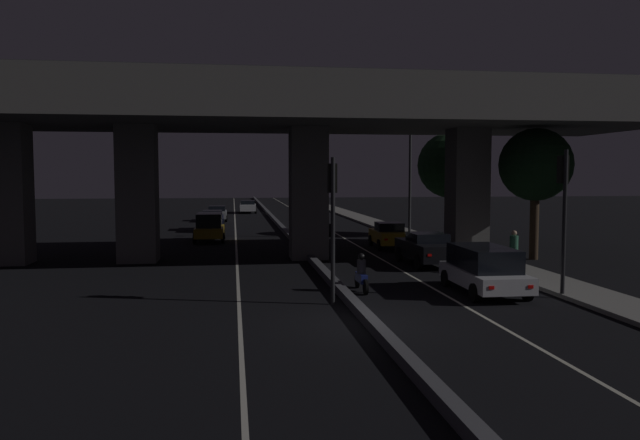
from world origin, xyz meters
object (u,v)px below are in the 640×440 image
object	(u,v)px
car_black_fourth	(313,224)
car_silver_third_oncoming	(217,213)
motorcycle_blue_filtering_near	(361,275)
traffic_light_right_of_median	(563,197)
car_taxi_yellow_lead_oncoming	(210,226)
car_white_lead	(484,268)
car_taxi_yellow_third	(389,235)
car_white_fourth_oncoming	(248,206)
traffic_light_left_of_median	(332,204)
pedestrian_on_sidewalk	(514,251)
car_black_second	(427,248)
car_dark_blue_second_oncoming	(213,220)
street_lamp	(405,169)

from	to	relation	value
car_black_fourth	car_silver_third_oncoming	xyz separation A→B (m)	(-7.07, 14.47, -0.03)
car_silver_third_oncoming	motorcycle_blue_filtering_near	distance (m)	36.77
traffic_light_right_of_median	car_taxi_yellow_lead_oncoming	world-z (taller)	traffic_light_right_of_median
traffic_light_right_of_median	car_silver_third_oncoming	world-z (taller)	traffic_light_right_of_median
traffic_light_right_of_median	car_white_lead	bearing A→B (deg)	154.79
car_taxi_yellow_third	car_white_fourth_oncoming	bearing A→B (deg)	13.69
car_white_lead	motorcycle_blue_filtering_near	size ratio (longest dim) A/B	2.35
traffic_light_left_of_median	motorcycle_blue_filtering_near	world-z (taller)	traffic_light_left_of_median
car_white_fourth_oncoming	pedestrian_on_sidewalk	distance (m)	46.46
traffic_light_right_of_median	car_black_second	world-z (taller)	traffic_light_right_of_median
car_taxi_yellow_lead_oncoming	motorcycle_blue_filtering_near	size ratio (longest dim) A/B	2.06
traffic_light_left_of_median	pedestrian_on_sidewalk	xyz separation A→B (m)	(8.64, 4.99, -2.26)
car_black_second	car_white_fourth_oncoming	world-z (taller)	car_black_second
car_white_lead	pedestrian_on_sidewalk	bearing A→B (deg)	-36.47
car_taxi_yellow_third	pedestrian_on_sidewalk	xyz separation A→B (m)	(2.88, -10.17, 0.26)
motorcycle_blue_filtering_near	car_black_second	bearing A→B (deg)	-37.03
traffic_light_left_of_median	car_dark_blue_second_oncoming	bearing A→B (deg)	99.58
traffic_light_left_of_median	car_white_fourth_oncoming	size ratio (longest dim) A/B	1.05
traffic_light_left_of_median	car_silver_third_oncoming	world-z (taller)	traffic_light_left_of_median
car_taxi_yellow_lead_oncoming	car_white_lead	bearing A→B (deg)	29.20
car_white_lead	car_black_fourth	bearing A→B (deg)	9.11
car_black_fourth	car_silver_third_oncoming	size ratio (longest dim) A/B	1.04
traffic_light_right_of_median	motorcycle_blue_filtering_near	size ratio (longest dim) A/B	2.63
traffic_light_right_of_median	car_taxi_yellow_lead_oncoming	distance (m)	24.03
car_black_second	car_silver_third_oncoming	distance (m)	31.93
car_white_lead	car_black_fourth	world-z (taller)	car_white_lead
street_lamp	pedestrian_on_sidewalk	size ratio (longest dim) A/B	4.50
car_taxi_yellow_third	motorcycle_blue_filtering_near	world-z (taller)	car_taxi_yellow_third
car_black_second	car_black_fourth	world-z (taller)	car_black_second
car_white_lead	car_white_fourth_oncoming	xyz separation A→B (m)	(-7.25, 49.21, -0.17)
street_lamp	car_black_second	xyz separation A→B (m)	(-2.32, -12.08, -3.84)
car_silver_third_oncoming	car_black_second	bearing A→B (deg)	19.34
car_dark_blue_second_oncoming	car_silver_third_oncoming	xyz separation A→B (m)	(0.09, 9.96, -0.09)
motorcycle_blue_filtering_near	car_silver_third_oncoming	bearing A→B (deg)	8.31
traffic_light_right_of_median	motorcycle_blue_filtering_near	distance (m)	7.51
traffic_light_left_of_median	car_black_second	bearing A→B (deg)	54.49
street_lamp	car_taxi_yellow_third	bearing A→B (deg)	-115.00
car_black_fourth	pedestrian_on_sidewalk	xyz separation A→B (m)	(6.26, -18.83, 0.28)
car_dark_blue_second_oncoming	pedestrian_on_sidewalk	world-z (taller)	pedestrian_on_sidewalk
street_lamp	car_black_second	bearing A→B (deg)	-100.85
traffic_light_left_of_median	car_black_second	world-z (taller)	traffic_light_left_of_median
car_black_second	pedestrian_on_sidewalk	distance (m)	4.24
car_taxi_yellow_lead_oncoming	street_lamp	bearing A→B (deg)	90.65
car_black_second	car_black_fourth	bearing A→B (deg)	10.74
street_lamp	car_dark_blue_second_oncoming	xyz separation A→B (m)	(-12.90, 8.12, -3.84)
car_taxi_yellow_third	car_black_fourth	xyz separation A→B (m)	(-3.38, 8.66, -0.02)
street_lamp	car_taxi_yellow_lead_oncoming	bearing A→B (deg)	179.99
car_taxi_yellow_lead_oncoming	traffic_light_right_of_median	bearing A→B (deg)	32.88
street_lamp	car_black_second	distance (m)	12.89
car_taxi_yellow_third	traffic_light_left_of_median	bearing A→B (deg)	161.12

